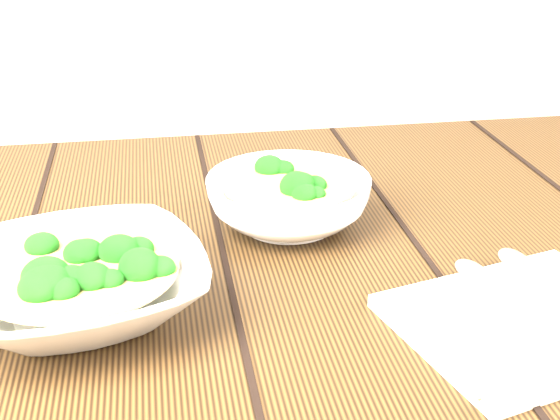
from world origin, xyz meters
name	(u,v)px	position (x,y,z in m)	size (l,w,h in m)	color
table	(247,361)	(0.00, 0.00, 0.63)	(1.20, 0.80, 0.75)	#33210E
soup_bowl_front	(79,283)	(-0.15, -0.07, 0.78)	(0.26, 0.26, 0.06)	silver
soup_bowl_back	(288,200)	(0.06, 0.08, 0.78)	(0.21, 0.21, 0.06)	silver
trivet	(295,213)	(0.06, 0.08, 0.76)	(0.11, 0.11, 0.03)	black
napkin	(529,322)	(0.22, -0.16, 0.76)	(0.21, 0.17, 0.01)	beige
spoon_left	(490,290)	(0.20, -0.12, 0.76)	(0.03, 0.18, 0.01)	#B4AE9F
spoon_right	(530,278)	(0.25, -0.10, 0.76)	(0.03, 0.18, 0.01)	#B4AE9F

